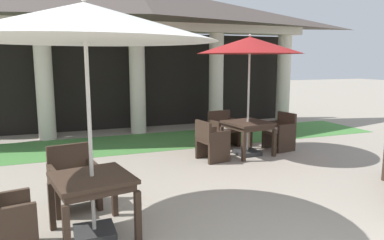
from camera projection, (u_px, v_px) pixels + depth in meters
background_pavilion at (135, 21)px, 10.07m from camera, size 10.96×2.64×4.09m
lawn_strip at (150, 142)px, 9.28m from camera, size 12.76×2.13×0.01m
patio_table_near_foreground at (92, 185)px, 4.24m from camera, size 1.00×1.00×0.73m
patio_umbrella_near_foreground at (85, 23)px, 3.94m from camera, size 2.92×2.92×2.74m
patio_chair_near_foreground_north at (74, 180)px, 5.08m from camera, size 0.71×0.66×0.87m
patio_chair_near_foreground_west at (3, 222)px, 3.79m from camera, size 0.63×0.64×0.88m
patio_table_mid_right at (248, 127)px, 7.93m from camera, size 1.00×1.00×0.73m
patio_umbrella_mid_right at (250, 47)px, 7.65m from camera, size 2.24×2.24×2.61m
patio_chair_mid_right_east at (280, 132)px, 8.42m from camera, size 0.60×0.66×0.86m
patio_chair_mid_right_west at (211, 141)px, 7.51m from camera, size 0.59×0.65×0.84m
patio_chair_mid_right_north at (223, 129)px, 8.77m from camera, size 0.70×0.60×0.84m
terracotta_urn at (223, 141)px, 8.54m from camera, size 0.32×0.32×0.42m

